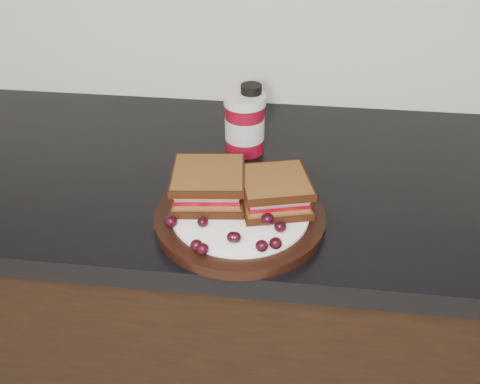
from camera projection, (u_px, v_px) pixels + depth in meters
The scene contains 27 objects.
base_cabinets at pixel (187, 329), 1.30m from camera, with size 3.96×0.58×0.86m, color black.
countertop at pixel (174, 173), 1.05m from camera, with size 3.98×0.60×0.04m, color black.
plate at pixel (240, 218), 0.88m from camera, with size 0.28×0.28×0.02m, color black.
sandwich_left at pixel (209, 185), 0.88m from camera, with size 0.12×0.12×0.05m, color brown, non-canonical shape.
sandwich_right at pixel (275, 192), 0.87m from camera, with size 0.11×0.11×0.05m, color brown, non-canonical shape.
grape_0 at pixel (171, 222), 0.83m from camera, with size 0.02×0.02×0.02m, color black.
grape_1 at pixel (203, 222), 0.83m from camera, with size 0.02×0.02×0.02m, color black.
grape_2 at pixel (196, 245), 0.78m from camera, with size 0.02×0.02×0.02m, color black.
grape_3 at pixel (203, 249), 0.78m from camera, with size 0.02×0.02×0.02m, color black.
grape_4 at pixel (235, 237), 0.80m from camera, with size 0.02×0.02×0.02m, color black.
grape_5 at pixel (232, 237), 0.80m from camera, with size 0.02×0.02×0.02m, color black.
grape_6 at pixel (262, 246), 0.78m from camera, with size 0.02×0.02×0.02m, color black.
grape_7 at pixel (276, 243), 0.79m from camera, with size 0.02×0.02×0.02m, color black.
grape_8 at pixel (280, 227), 0.82m from camera, with size 0.02×0.02×0.02m, color black.
grape_9 at pixel (267, 219), 0.83m from camera, with size 0.02×0.02×0.02m, color black.
grape_10 at pixel (287, 208), 0.86m from camera, with size 0.02×0.02×0.02m, color black.
grape_11 at pixel (279, 202), 0.87m from camera, with size 0.02×0.02×0.02m, color black.
grape_12 at pixel (280, 199), 0.88m from camera, with size 0.02×0.02×0.02m, color black.
grape_13 at pixel (217, 184), 0.92m from camera, with size 0.02×0.02×0.01m, color black.
grape_14 at pixel (205, 191), 0.90m from camera, with size 0.02×0.02×0.02m, color black.
grape_15 at pixel (201, 203), 0.87m from camera, with size 0.02×0.02×0.02m, color black.
grape_16 at pixel (184, 210), 0.86m from camera, with size 0.02×0.02×0.02m, color black.
grape_17 at pixel (215, 186), 0.91m from camera, with size 0.02×0.02×0.02m, color black.
grape_18 at pixel (194, 193), 0.89m from camera, with size 0.02×0.02×0.02m, color black.
grape_19 at pixel (197, 197), 0.88m from camera, with size 0.02×0.02×0.02m, color black.
condiment_jar at pixel (245, 124), 1.04m from camera, with size 0.08×0.08×0.12m, color maroon.
oil_bottle at pixel (251, 117), 1.05m from camera, with size 0.05×0.05×0.14m, color #512608.
Camera 1 is at (0.24, 0.84, 1.44)m, focal length 40.00 mm.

